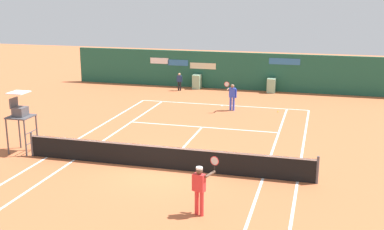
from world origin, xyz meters
The scene contains 8 objects.
ground_plane centered at (0.00, 0.58, 0.00)m, with size 80.00×80.00×0.01m.
tennis_net centered at (0.00, 0.00, 0.51)m, with size 12.10×0.10×1.07m.
sponsor_back_wall centered at (-0.02, 16.97, 1.31)m, with size 25.00×1.02×2.69m.
umpire_chair centered at (-6.73, 0.40, 1.75)m, with size 1.00×1.00×2.72m.
player_on_baseline centered at (0.82, 10.46, 0.95)m, with size 0.66×0.67×1.84m.
player_near_side centered at (2.43, -3.66, 0.99)m, with size 0.79×0.67×1.86m.
ball_kid_right_post centered at (-3.93, 15.42, 0.74)m, with size 0.43×0.19×1.28m.
tennis_ball_mid_court centered at (3.54, 10.74, 0.03)m, with size 0.07×0.07×0.07m, color #CCE033.
Camera 1 is at (5.93, -17.51, 6.95)m, focal length 45.43 mm.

